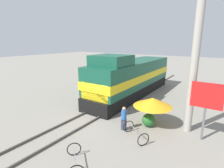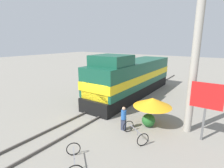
{
  "view_description": "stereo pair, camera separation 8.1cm",
  "coord_description": "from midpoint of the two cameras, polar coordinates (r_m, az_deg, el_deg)",
  "views": [
    {
      "loc": [
        8.39,
        -10.46,
        5.68
      ],
      "look_at": [
        1.2,
        0.11,
        2.52
      ],
      "focal_mm": 28.0,
      "sensor_mm": 36.0,
      "label": 1
    },
    {
      "loc": [
        8.45,
        -10.41,
        5.68
      ],
      "look_at": [
        1.2,
        0.11,
        2.52
      ],
      "focal_mm": 28.0,
      "sensor_mm": 36.0,
      "label": 2
    }
  ],
  "objects": [
    {
      "name": "vendor_umbrella",
      "position": [
        12.08,
        12.93,
        -5.78
      ],
      "size": [
        2.58,
        2.58,
        1.98
      ],
      "color": "#4C4C4C",
      "rests_on": "ground_plane"
    },
    {
      "name": "bicycle_spare",
      "position": [
        8.93,
        -12.27,
        -22.95
      ],
      "size": [
        1.77,
        1.67,
        0.72
      ],
      "rotation": [
        0.0,
        0.0,
        0.86
      ],
      "color": "black",
      "rests_on": "ground_plane"
    },
    {
      "name": "rail_near",
      "position": [
        14.96,
        -6.55,
        -8.22
      ],
      "size": [
        0.08,
        38.74,
        0.15
      ],
      "primitive_type": "cube",
      "color": "#4C4742",
      "rests_on": "ground_plane"
    },
    {
      "name": "utility_pole",
      "position": [
        11.46,
        25.36,
        8.06
      ],
      "size": [
        1.8,
        0.46,
        9.47
      ],
      "color": "#9E998E",
      "rests_on": "ground_plane"
    },
    {
      "name": "billboard_sign",
      "position": [
        11.14,
        28.32,
        -4.43
      ],
      "size": [
        1.69,
        0.12,
        3.45
      ],
      "color": "#595959",
      "rests_on": "ground_plane"
    },
    {
      "name": "person_bystander",
      "position": [
        11.5,
        3.7,
        -10.93
      ],
      "size": [
        0.34,
        0.34,
        1.6
      ],
      "color": "#2D3347",
      "rests_on": "ground_plane"
    },
    {
      "name": "ground_plane",
      "position": [
        14.56,
        -4.37,
        -9.13
      ],
      "size": [
        120.0,
        120.0,
        0.0
      ],
      "primitive_type": "plane",
      "color": "gray"
    },
    {
      "name": "bicycle",
      "position": [
        10.87,
        7.43,
        -15.38
      ],
      "size": [
        1.87,
        1.57,
        0.76
      ],
      "rotation": [
        0.0,
        0.0,
        1.01
      ],
      "color": "black",
      "rests_on": "ground_plane"
    },
    {
      "name": "rail_far",
      "position": [
        14.13,
        -2.07,
        -9.51
      ],
      "size": [
        0.08,
        38.74,
        0.15
      ],
      "primitive_type": "cube",
      "color": "#4C4742",
      "rests_on": "ground_plane"
    },
    {
      "name": "shrub_cluster",
      "position": [
        12.37,
        11.67,
        -11.48
      ],
      "size": [
        0.89,
        0.89,
        0.89
      ],
      "primitive_type": "sphere",
      "color": "#236028",
      "rests_on": "ground_plane"
    },
    {
      "name": "locomotive",
      "position": [
        18.34,
        6.13,
        2.15
      ],
      "size": [
        3.19,
        13.36,
        4.53
      ],
      "color": "black",
      "rests_on": "ground_plane"
    }
  ]
}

